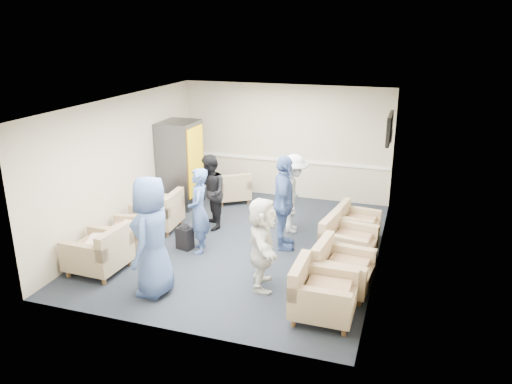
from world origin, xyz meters
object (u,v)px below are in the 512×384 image
(armchair_corner, at_px, (233,189))
(person_front_right, at_px, (262,243))
(armchair_left_mid, at_px, (130,234))
(person_front_left, at_px, (152,236))
(person_back_left, at_px, (210,193))
(armchair_left_near, at_px, (101,253))
(armchair_right_midfar, at_px, (345,243))
(armchair_right_far, at_px, (355,225))
(armchair_right_midnear, at_px, (340,270))
(vending_machine, at_px, (181,164))
(person_mid_left, at_px, (199,211))
(armchair_right_near, at_px, (320,295))
(person_back_right, at_px, (293,194))
(person_mid_right, at_px, (284,203))
(armchair_left_far, at_px, (160,213))

(armchair_corner, xyz_separation_m, person_front_right, (1.88, -3.66, 0.44))
(armchair_left_mid, height_order, person_front_left, person_front_left)
(armchair_left_mid, relative_size, person_back_left, 0.57)
(armchair_left_near, distance_m, person_front_left, 1.37)
(armchair_right_midfar, height_order, armchair_right_far, armchair_right_midfar)
(armchair_right_far, bearing_deg, armchair_corner, 74.47)
(armchair_right_midfar, height_order, person_back_left, person_back_left)
(person_front_left, xyz_separation_m, person_front_right, (1.54, 0.68, -0.19))
(armchair_left_mid, height_order, armchair_right_midfar, armchair_right_midfar)
(armchair_right_midnear, xyz_separation_m, vending_machine, (-4.11, 2.82, 0.64))
(armchair_right_far, relative_size, person_mid_left, 0.53)
(person_mid_left, bearing_deg, armchair_left_near, -64.62)
(armchair_left_near, height_order, armchair_right_midfar, armchair_left_near)
(armchair_right_midnear, relative_size, person_back_left, 0.61)
(armchair_right_near, bearing_deg, armchair_left_near, 86.80)
(person_front_left, height_order, person_back_left, person_front_left)
(armchair_left_mid, xyz_separation_m, person_back_left, (1.01, 1.42, 0.47))
(armchair_right_far, bearing_deg, person_mid_left, 126.29)
(vending_machine, distance_m, person_back_right, 2.93)
(armchair_left_mid, relative_size, person_back_right, 0.55)
(armchair_left_mid, relative_size, armchair_right_midfar, 0.89)
(person_front_left, relative_size, person_back_right, 1.19)
(armchair_right_near, distance_m, vending_machine, 5.44)
(person_mid_left, distance_m, person_back_left, 1.10)
(armchair_right_near, bearing_deg, armchair_right_midnear, -10.06)
(person_front_left, bearing_deg, vending_machine, -165.37)
(armchair_left_near, relative_size, armchair_right_near, 1.05)
(person_front_left, xyz_separation_m, person_mid_right, (1.47, 2.20, -0.06))
(armchair_left_mid, relative_size, armchair_right_far, 1.03)
(armchair_right_near, bearing_deg, person_front_left, 92.40)
(armchair_right_midnear, bearing_deg, armchair_left_far, 76.78)
(armchair_left_near, height_order, vending_machine, vending_machine)
(armchair_right_near, xyz_separation_m, person_front_left, (-2.58, -0.10, 0.60))
(person_back_left, relative_size, person_front_right, 1.02)
(vending_machine, bearing_deg, armchair_left_far, -80.82)
(armchair_left_far, distance_m, person_mid_right, 2.68)
(person_mid_right, bearing_deg, armchair_right_far, -70.16)
(armchair_right_midfar, relative_size, armchair_right_far, 1.15)
(armchair_right_midnear, bearing_deg, armchair_right_far, 7.12)
(armchair_left_mid, xyz_separation_m, armchair_right_far, (3.89, 1.77, -0.00))
(armchair_right_near, xyz_separation_m, armchair_right_far, (0.12, 2.92, -0.05))
(armchair_right_far, distance_m, vending_machine, 4.20)
(armchair_left_mid, bearing_deg, armchair_right_midnear, 76.01)
(vending_machine, relative_size, person_mid_right, 1.10)
(person_mid_right, distance_m, person_front_right, 1.53)
(armchair_right_near, distance_m, person_front_left, 2.65)
(armchair_left_near, distance_m, armchair_right_far, 4.73)
(armchair_left_near, bearing_deg, armchair_left_mid, -176.81)
(armchair_right_midnear, relative_size, person_back_right, 0.59)
(person_front_left, bearing_deg, person_mid_left, 172.84)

